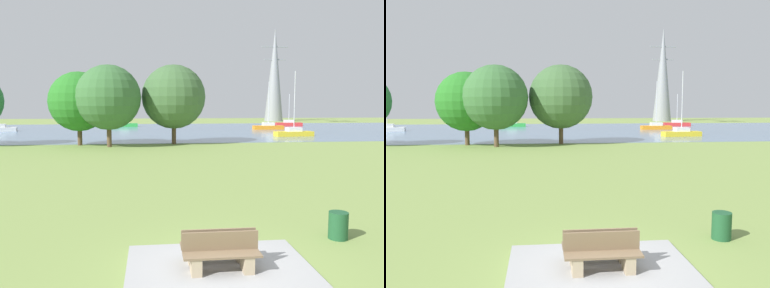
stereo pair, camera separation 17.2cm
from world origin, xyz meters
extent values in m
plane|color=#7F994C|center=(0.00, 22.00, 0.00)|extent=(160.00, 160.00, 0.00)
cube|color=#A1A1A1|center=(0.00, 0.00, 0.05)|extent=(4.40, 3.20, 0.10)
cube|color=tan|center=(-0.60, 0.32, 0.30)|extent=(0.24, 0.44, 0.40)
cube|color=tan|center=(0.60, 0.32, 0.30)|extent=(0.24, 0.44, 0.40)
cube|color=brown|center=(0.00, 0.32, 0.53)|extent=(1.80, 0.48, 0.05)
cube|color=brown|center=(0.00, 0.11, 0.77)|extent=(1.80, 0.05, 0.44)
cube|color=tan|center=(-0.60, -0.32, 0.30)|extent=(0.24, 0.44, 0.40)
cube|color=tan|center=(0.60, -0.32, 0.30)|extent=(0.24, 0.44, 0.40)
cube|color=brown|center=(0.00, -0.32, 0.53)|extent=(1.80, 0.48, 0.05)
cube|color=brown|center=(0.00, -0.11, 0.77)|extent=(1.80, 0.05, 0.44)
cylinder|color=#1E512D|center=(3.88, 1.77, 0.40)|extent=(0.56, 0.56, 0.80)
cube|color=#6282A3|center=(0.00, 50.00, 0.01)|extent=(140.00, 40.00, 0.02)
cube|color=orange|center=(17.19, 50.54, 0.32)|extent=(4.82, 1.56, 0.60)
cube|color=white|center=(17.19, 50.54, 0.87)|extent=(1.81, 1.12, 0.50)
cylinder|color=silver|center=(17.19, 50.54, 4.12)|extent=(0.10, 0.10, 7.00)
cube|color=yellow|center=(16.26, 37.23, 0.32)|extent=(4.91, 1.89, 0.60)
cube|color=white|center=(16.26, 37.23, 0.87)|extent=(1.89, 1.25, 0.50)
cylinder|color=silver|center=(16.26, 37.23, 4.34)|extent=(0.10, 0.10, 7.44)
cube|color=green|center=(-6.17, 60.56, 0.32)|extent=(4.84, 1.65, 0.60)
cube|color=white|center=(-6.17, 60.56, 0.87)|extent=(1.83, 1.15, 0.50)
cylinder|color=silver|center=(-6.17, 60.56, 3.53)|extent=(0.10, 0.10, 5.81)
cube|color=red|center=(24.18, 60.11, 0.32)|extent=(4.95, 2.10, 0.60)
cube|color=white|center=(24.18, 60.11, 0.87)|extent=(1.93, 1.32, 0.50)
cylinder|color=silver|center=(24.18, 60.11, 3.28)|extent=(0.10, 0.10, 5.31)
cylinder|color=brown|center=(-8.39, 29.41, 1.12)|extent=(0.44, 0.44, 2.23)
sphere|color=#287524|center=(-8.39, 29.41, 4.24)|extent=(5.75, 5.75, 5.75)
cylinder|color=brown|center=(-5.40, 27.64, 1.25)|extent=(0.44, 0.44, 2.49)
sphere|color=#386936|center=(-5.40, 27.64, 4.61)|extent=(6.04, 6.04, 6.04)
cylinder|color=brown|center=(0.80, 29.61, 1.25)|extent=(0.44, 0.44, 2.49)
sphere|color=#3F6438|center=(0.80, 29.61, 4.72)|extent=(6.36, 6.36, 6.36)
cone|color=gray|center=(28.17, 81.07, 11.03)|extent=(4.40, 4.40, 22.06)
cube|color=gray|center=(28.17, 81.07, 17.65)|extent=(6.40, 0.30, 0.30)
cube|color=gray|center=(28.17, 81.07, 14.65)|extent=(5.20, 0.30, 0.30)
camera|label=1|loc=(-1.61, -8.61, 3.94)|focal=35.73mm
camera|label=2|loc=(-1.44, -8.63, 3.94)|focal=35.73mm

